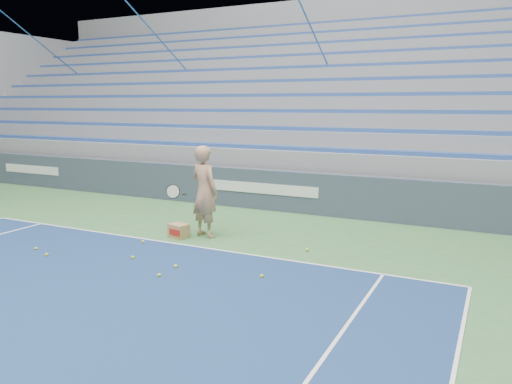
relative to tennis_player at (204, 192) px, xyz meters
The scene contains 12 objects.
sponsor_barrier 3.22m from the tennis_player, 90.77° to the left, with size 30.00×0.32×1.10m.
bleachers 9.01m from the tennis_player, 90.30° to the left, with size 31.00×9.15×7.30m.
tennis_player is the anchor object (origin of this frame).
ball_box 1.02m from the tennis_player, 142.28° to the right, with size 0.46×0.39×0.30m.
tennis_ball_0 2.25m from the tennis_player, 99.64° to the right, with size 0.07×0.07×0.07m, color #C1D02A.
tennis_ball_1 2.85m from the tennis_player, 74.69° to the right, with size 0.07×0.07×0.07m, color #C1D02A.
tennis_ball_2 2.39m from the tennis_player, 71.85° to the right, with size 0.07×0.07×0.07m, color #C1D02A.
tennis_ball_3 3.57m from the tennis_player, 135.67° to the right, with size 0.07×0.07×0.07m, color #C1D02A.
tennis_ball_4 3.38m from the tennis_player, 126.69° to the right, with size 0.07×0.07×0.07m, color #C1D02A.
tennis_ball_5 1.68m from the tennis_player, 128.84° to the right, with size 0.07×0.07×0.07m, color #C1D02A.
tennis_ball_6 3.09m from the tennis_player, 39.30° to the right, with size 0.07×0.07×0.07m, color #C1D02A.
tennis_ball_7 2.61m from the tennis_player, ahead, with size 0.07×0.07×0.07m, color #C1D02A.
Camera 1 is at (5.76, 3.65, 2.88)m, focal length 35.00 mm.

